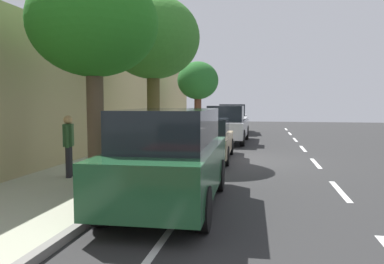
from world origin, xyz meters
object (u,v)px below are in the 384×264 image
at_px(parked_pickup_silver_second, 227,126).
at_px(street_tree_mid_block, 153,39).
at_px(street_tree_near_cyclist, 198,81).
at_px(street_tree_far_end, 94,25).
at_px(parked_suv_white_nearest, 233,118).
at_px(parked_suv_green_far, 170,156).
at_px(bicycle_at_curb, 194,149).
at_px(parked_sedan_tan_mid, 207,139).
at_px(pedestrian_on_phone, 69,142).
at_px(cyclist_with_backpack, 191,132).

bearing_deg(parked_pickup_silver_second, street_tree_mid_block, 70.46).
bearing_deg(street_tree_near_cyclist, street_tree_far_end, 90.00).
relative_size(parked_pickup_silver_second, street_tree_far_end, 1.03).
bearing_deg(parked_suv_white_nearest, street_tree_mid_block, 81.00).
height_order(parked_suv_green_far, bicycle_at_curb, parked_suv_green_far).
bearing_deg(bicycle_at_curb, parked_suv_white_nearest, -92.22).
bearing_deg(parked_sedan_tan_mid, bicycle_at_curb, 3.01).
relative_size(parked_sedan_tan_mid, street_tree_mid_block, 0.75).
bearing_deg(street_tree_mid_block, parked_pickup_silver_second, -109.54).
relative_size(street_tree_near_cyclist, pedestrian_on_phone, 2.75).
bearing_deg(street_tree_near_cyclist, bicycle_at_curb, 98.90).
relative_size(bicycle_at_curb, street_tree_mid_block, 0.29).
relative_size(parked_suv_green_far, street_tree_near_cyclist, 1.04).
bearing_deg(parked_suv_white_nearest, cyclist_with_backpack, 86.61).
xyz_separation_m(parked_sedan_tan_mid, cyclist_with_backpack, (0.69, -0.42, 0.23)).
bearing_deg(parked_pickup_silver_second, street_tree_near_cyclist, -58.88).
distance_m(street_tree_near_cyclist, pedestrian_on_phone, 14.59).
xyz_separation_m(parked_suv_green_far, street_tree_far_end, (2.17, -1.19, 2.95)).
height_order(parked_suv_white_nearest, street_tree_mid_block, street_tree_mid_block).
height_order(street_tree_mid_block, street_tree_far_end, street_tree_mid_block).
bearing_deg(pedestrian_on_phone, street_tree_mid_block, -103.17).
bearing_deg(pedestrian_on_phone, street_tree_far_end, 151.48).
distance_m(cyclist_with_backpack, street_tree_mid_block, 3.76).
bearing_deg(parked_suv_white_nearest, bicycle_at_curb, 87.78).
height_order(street_tree_far_end, pedestrian_on_phone, street_tree_far_end).
relative_size(parked_suv_green_far, cyclist_with_backpack, 2.91).
bearing_deg(street_tree_mid_block, parked_suv_white_nearest, -99.00).
bearing_deg(bicycle_at_curb, street_tree_near_cyclist, -81.10).
bearing_deg(parked_suv_green_far, street_tree_far_end, -28.64).
height_order(parked_pickup_silver_second, bicycle_at_curb, parked_pickup_silver_second).
height_order(parked_sedan_tan_mid, street_tree_mid_block, street_tree_mid_block).
relative_size(cyclist_with_backpack, pedestrian_on_phone, 0.99).
xyz_separation_m(bicycle_at_curb, street_tree_near_cyclist, (1.52, -9.70, 3.05)).
height_order(parked_suv_white_nearest, bicycle_at_curb, parked_suv_white_nearest).
xyz_separation_m(parked_suv_green_far, bicycle_at_curb, (0.66, -6.41, -0.65)).
bearing_deg(street_tree_near_cyclist, parked_sedan_tan_mid, 101.59).
height_order(parked_suv_green_far, street_tree_near_cyclist, street_tree_near_cyclist).
distance_m(parked_suv_green_far, cyclist_with_backpack, 6.91).
distance_m(parked_pickup_silver_second, cyclist_with_backpack, 5.66).
relative_size(parked_suv_green_far, bicycle_at_curb, 2.73).
xyz_separation_m(bicycle_at_curb, street_tree_mid_block, (1.52, 0.21, 4.08)).
bearing_deg(parked_suv_green_far, street_tree_near_cyclist, -82.31).
height_order(parked_sedan_tan_mid, cyclist_with_backpack, cyclist_with_backpack).
distance_m(parked_pickup_silver_second, bicycle_at_curb, 6.10).
bearing_deg(parked_sedan_tan_mid, parked_suv_white_nearest, -90.07).
distance_m(parked_suv_green_far, pedestrian_on_phone, 3.66).
distance_m(parked_sedan_tan_mid, pedestrian_on_phone, 5.58).
relative_size(parked_sedan_tan_mid, pedestrian_on_phone, 2.69).
xyz_separation_m(parked_sedan_tan_mid, pedestrian_on_phone, (3.03, 4.68, 0.32)).
distance_m(parked_suv_white_nearest, parked_sedan_tan_mid, 12.40).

